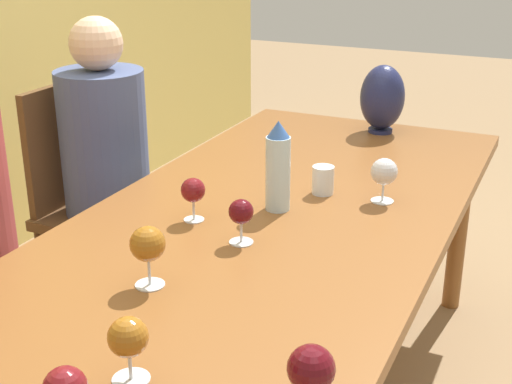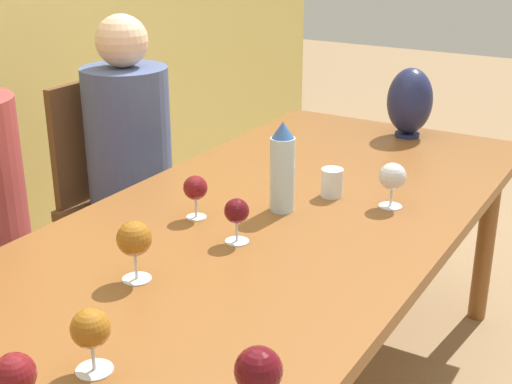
{
  "view_description": "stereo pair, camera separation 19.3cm",
  "coord_description": "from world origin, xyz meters",
  "views": [
    {
      "loc": [
        -1.61,
        -0.76,
        1.52
      ],
      "look_at": [
        0.03,
        0.0,
        0.82
      ],
      "focal_mm": 50.0,
      "sensor_mm": 36.0,
      "label": 1
    },
    {
      "loc": [
        -1.52,
        -0.93,
        1.52
      ],
      "look_at": [
        0.03,
        0.0,
        0.82
      ],
      "focal_mm": 50.0,
      "sensor_mm": 36.0,
      "label": 2
    }
  ],
  "objects": [
    {
      "name": "dining_table",
      "position": [
        0.0,
        0.0,
        0.66
      ],
      "size": [
        2.42,
        1.0,
        0.72
      ],
      "color": "brown",
      "rests_on": "ground_plane"
    },
    {
      "name": "water_bottle",
      "position": [
        0.16,
        -0.01,
        0.85
      ],
      "size": [
        0.07,
        0.07,
        0.27
      ],
      "color": "silver",
      "rests_on": "dining_table"
    },
    {
      "name": "water_tumbler",
      "position": [
        0.34,
        -0.08,
        0.77
      ],
      "size": [
        0.07,
        0.07,
        0.09
      ],
      "color": "silver",
      "rests_on": "dining_table"
    },
    {
      "name": "vase",
      "position": [
        1.07,
        -0.06,
        0.86
      ],
      "size": [
        0.17,
        0.17,
        0.27
      ],
      "color": "#1E234C",
      "rests_on": "dining_table"
    },
    {
      "name": "wine_glass_1",
      "position": [
        0.35,
        -0.27,
        0.82
      ],
      "size": [
        0.08,
        0.08,
        0.14
      ],
      "color": "silver",
      "rests_on": "dining_table"
    },
    {
      "name": "wine_glass_2",
      "position": [
        -0.67,
        -0.42,
        0.82
      ],
      "size": [
        0.08,
        0.08,
        0.14
      ],
      "color": "silver",
      "rests_on": "dining_table"
    },
    {
      "name": "wine_glass_3",
      "position": [
        -0.01,
        0.17,
        0.81
      ],
      "size": [
        0.07,
        0.07,
        0.13
      ],
      "color": "silver",
      "rests_on": "dining_table"
    },
    {
      "name": "wine_glass_4",
      "position": [
        -0.71,
        -0.09,
        0.81
      ],
      "size": [
        0.08,
        0.08,
        0.13
      ],
      "color": "silver",
      "rests_on": "dining_table"
    },
    {
      "name": "wine_glass_5",
      "position": [
        -0.09,
        -0.01,
        0.81
      ],
      "size": [
        0.07,
        0.07,
        0.12
      ],
      "color": "silver",
      "rests_on": "dining_table"
    },
    {
      "name": "wine_glass_7",
      "position": [
        -0.39,
        0.08,
        0.83
      ],
      "size": [
        0.08,
        0.08,
        0.15
      ],
      "color": "silver",
      "rests_on": "dining_table"
    },
    {
      "name": "chair_far",
      "position": [
        0.45,
        0.89,
        0.51
      ],
      "size": [
        0.44,
        0.44,
        0.94
      ],
      "color": "brown",
      "rests_on": "ground_plane"
    },
    {
      "name": "person_far",
      "position": [
        0.45,
        0.8,
        0.65
      ],
      "size": [
        0.32,
        0.32,
        1.2
      ],
      "color": "#2D2D38",
      "rests_on": "ground_plane"
    }
  ]
}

